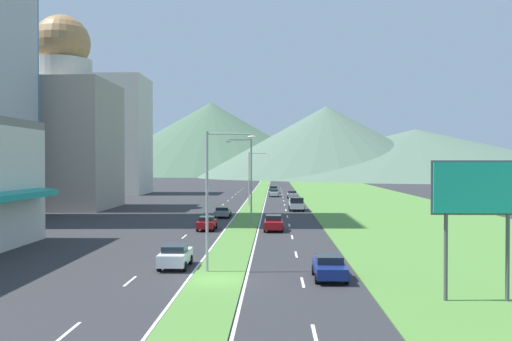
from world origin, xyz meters
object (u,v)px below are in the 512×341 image
at_px(car_2, 273,223).
at_px(pickup_truck_0, 296,204).
at_px(billboard_roadside, 477,196).
at_px(car_1, 175,256).
at_px(car_5, 223,212).
at_px(car_7, 207,223).
at_px(car_6, 274,193).
at_px(car_0, 292,194).
at_px(car_3, 274,189).
at_px(street_lamp_far, 252,175).
at_px(street_lamp_near, 213,191).
at_px(street_lamp_mid, 249,175).
at_px(car_4, 329,267).

bearing_deg(car_2, pickup_truck_0, 172.18).
xyz_separation_m(billboard_roadside, car_1, (-16.81, 8.58, -4.58)).
xyz_separation_m(car_5, car_7, (-0.39, -13.35, 0.04)).
bearing_deg(car_2, car_6, -179.97).
relative_size(car_0, car_3, 1.06).
height_order(street_lamp_far, car_0, street_lamp_far).
bearing_deg(car_0, car_1, -7.96).
relative_size(street_lamp_near, car_6, 2.19).
distance_m(car_3, car_5, 57.15).
height_order(car_2, car_5, car_2).
bearing_deg(car_6, car_0, 36.11).
bearing_deg(car_1, car_7, 1.09).
xyz_separation_m(street_lamp_far, car_3, (3.49, 37.45, -4.25)).
bearing_deg(billboard_roadside, car_0, 94.81).
relative_size(street_lamp_near, car_1, 2.18).
bearing_deg(car_5, car_7, 178.33).
bearing_deg(car_5, street_lamp_near, -175.66).
bearing_deg(car_5, street_lamp_mid, -155.31).
height_order(car_2, pickup_truck_0, pickup_truck_0).
bearing_deg(car_5, car_6, -8.60).
relative_size(street_lamp_mid, car_1, 2.36).
bearing_deg(car_0, car_2, -3.90).
distance_m(car_0, car_6, 6.04).
bearing_deg(car_1, car_5, 0.01).
xyz_separation_m(car_1, pickup_truck_0, (9.79, 43.90, 0.20)).
bearing_deg(pickup_truck_0, car_7, -23.52).
height_order(car_0, car_3, car_3).
relative_size(street_lamp_far, pickup_truck_0, 1.60).
relative_size(street_lamp_far, car_3, 2.12).
height_order(street_lamp_near, billboard_roadside, street_lamp_near).
distance_m(car_2, pickup_truck_0, 24.04).
height_order(street_lamp_near, car_0, street_lamp_near).
relative_size(car_5, pickup_truck_0, 0.79).
relative_size(car_5, car_6, 1.04).
bearing_deg(car_7, car_6, -6.97).
relative_size(car_1, pickup_truck_0, 0.76).
height_order(billboard_roadside, car_6, billboard_roadside).
relative_size(street_lamp_near, car_0, 2.08).
xyz_separation_m(street_lamp_mid, car_7, (-4.08, -5.33, -4.83)).
height_order(car_2, car_4, car_2).
distance_m(billboard_roadside, car_2, 30.79).
relative_size(car_0, car_1, 1.05).
relative_size(car_2, car_5, 0.96).
bearing_deg(street_lamp_near, car_4, -14.41).
height_order(street_lamp_near, car_5, street_lamp_near).
relative_size(street_lamp_mid, car_2, 2.37).
relative_size(street_lamp_near, car_5, 2.10).
distance_m(street_lamp_far, car_2, 33.59).
xyz_separation_m(street_lamp_mid, car_1, (-3.69, -25.84, -4.78)).
xyz_separation_m(car_3, pickup_truck_0, (3.43, -46.76, 0.18)).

